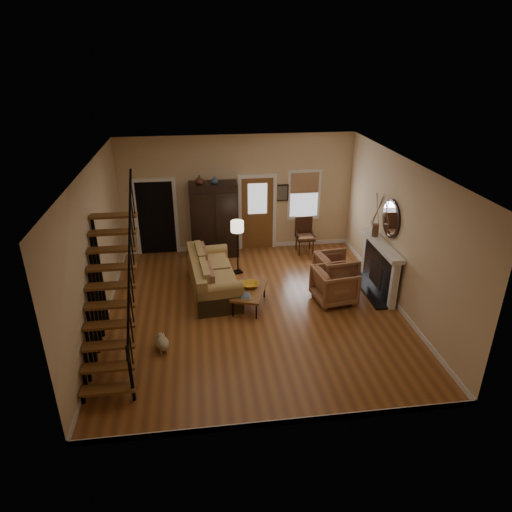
{
  "coord_description": "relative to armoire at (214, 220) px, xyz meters",
  "views": [
    {
      "loc": [
        -1.13,
        -8.78,
        5.41
      ],
      "look_at": [
        0.1,
        0.4,
        1.15
      ],
      "focal_mm": 32.0,
      "sensor_mm": 36.0,
      "label": 1
    }
  ],
  "objects": [
    {
      "name": "staircase",
      "position": [
        -2.08,
        -4.45,
        0.55
      ],
      "size": [
        0.94,
        2.8,
        3.2
      ],
      "primitive_type": null,
      "color": "brown",
      "rests_on": "ground"
    },
    {
      "name": "room",
      "position": [
        0.29,
        -1.39,
        0.46
      ],
      "size": [
        7.0,
        7.33,
        3.3
      ],
      "color": "brown",
      "rests_on": "ground"
    },
    {
      "name": "books",
      "position": [
        0.49,
        -3.29,
        -0.6
      ],
      "size": [
        0.2,
        0.28,
        0.05
      ],
      "primitive_type": null,
      "color": "beige",
      "rests_on": "coffee_table"
    },
    {
      "name": "vase_b",
      "position": [
        0.05,
        -0.1,
        1.16
      ],
      "size": [
        0.2,
        0.2,
        0.21
      ],
      "primitive_type": "imported",
      "color": "#334C60",
      "rests_on": "armoire"
    },
    {
      "name": "floor_lamp",
      "position": [
        0.52,
        -1.23,
        -0.33
      ],
      "size": [
        0.42,
        0.42,
        1.43
      ],
      "primitive_type": null,
      "rotation": [
        0.0,
        0.0,
        0.32
      ],
      "color": "black",
      "rests_on": "ground"
    },
    {
      "name": "coffee_table",
      "position": [
        0.61,
        -2.99,
        -0.84
      ],
      "size": [
        0.98,
        1.27,
        0.43
      ],
      "primitive_type": null,
      "rotation": [
        0.0,
        0.0,
        -0.33
      ],
      "color": "brown",
      "rests_on": "ground"
    },
    {
      "name": "armchair_right",
      "position": [
        2.85,
        -2.25,
        -0.64
      ],
      "size": [
        1.01,
        0.98,
        0.82
      ],
      "primitive_type": "imported",
      "rotation": [
        0.0,
        0.0,
        1.7
      ],
      "color": "brown",
      "rests_on": "ground"
    },
    {
      "name": "armoire",
      "position": [
        0.0,
        0.0,
        0.0
      ],
      "size": [
        1.3,
        0.6,
        2.1
      ],
      "primitive_type": null,
      "color": "black",
      "rests_on": "ground"
    },
    {
      "name": "fireplace",
      "position": [
        3.83,
        -2.65,
        -0.31
      ],
      "size": [
        0.33,
        1.95,
        2.3
      ],
      "color": "black",
      "rests_on": "ground"
    },
    {
      "name": "bowl",
      "position": [
        0.66,
        -2.84,
        -0.57
      ],
      "size": [
        0.38,
        0.38,
        0.09
      ],
      "primitive_type": "imported",
      "color": "orange",
      "rests_on": "coffee_table"
    },
    {
      "name": "vase_a",
      "position": [
        -0.35,
        -0.1,
        1.17
      ],
      "size": [
        0.24,
        0.24,
        0.25
      ],
      "primitive_type": "imported",
      "color": "#4C2619",
      "rests_on": "armoire"
    },
    {
      "name": "side_chair",
      "position": [
        2.55,
        -0.2,
        -0.54
      ],
      "size": [
        0.54,
        0.54,
        1.02
      ],
      "primitive_type": null,
      "color": "#3A2112",
      "rests_on": "ground"
    },
    {
      "name": "sofa",
      "position": [
        -0.15,
        -2.19,
        -0.61
      ],
      "size": [
        1.23,
        2.44,
        0.88
      ],
      "primitive_type": null,
      "rotation": [
        0.0,
        0.0,
        0.09
      ],
      "color": "#AC8A4E",
      "rests_on": "ground"
    },
    {
      "name": "dog",
      "position": [
        -1.26,
        -4.43,
        -0.9
      ],
      "size": [
        0.33,
        0.46,
        0.3
      ],
      "primitive_type": null,
      "rotation": [
        0.0,
        0.0,
        0.22
      ],
      "color": "tan",
      "rests_on": "ground"
    },
    {
      "name": "armchair_left",
      "position": [
        2.6,
        -3.0,
        -0.64
      ],
      "size": [
        1.02,
        1.0,
        0.83
      ],
      "primitive_type": "imported",
      "rotation": [
        0.0,
        0.0,
        1.71
      ],
      "color": "brown",
      "rests_on": "ground"
    }
  ]
}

